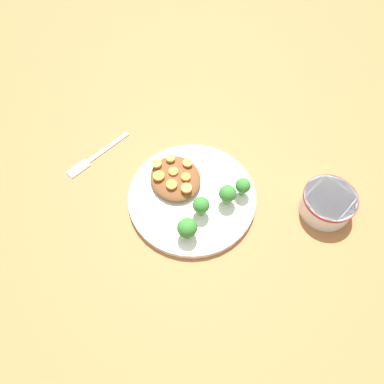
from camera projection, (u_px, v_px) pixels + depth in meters
ground_plane at (192, 199)px, 0.82m from camera, size 4.00×4.00×0.00m
plate at (192, 197)px, 0.82m from camera, size 0.28×0.28×0.02m
dip_bowl at (328, 203)px, 0.79m from camera, size 0.11×0.11×0.05m
stew_mound at (175, 178)px, 0.82m from camera, size 0.12×0.11×0.02m
broccoli_floret_0 at (228, 194)px, 0.78m from camera, size 0.04×0.04×0.05m
broccoli_floret_1 at (187, 228)px, 0.74m from camera, size 0.04×0.04×0.05m
broccoli_floret_2 at (243, 186)px, 0.79m from camera, size 0.03×0.03×0.05m
broccoli_floret_3 at (200, 206)px, 0.76m from camera, size 0.04×0.04×0.05m
carrot_slice_0 at (157, 164)px, 0.82m from camera, size 0.02×0.02×0.01m
carrot_slice_1 at (159, 176)px, 0.80m from camera, size 0.02×0.02×0.01m
carrot_slice_2 at (187, 163)px, 0.82m from camera, size 0.02×0.02×0.01m
carrot_slice_3 at (173, 171)px, 0.81m from camera, size 0.02×0.02×0.01m
carrot_slice_4 at (171, 159)px, 0.83m from camera, size 0.02×0.02×0.01m
carrot_slice_5 at (172, 184)px, 0.79m from camera, size 0.02×0.02×0.01m
carrot_slice_6 at (187, 176)px, 0.80m from camera, size 0.02×0.02×0.01m
carrot_slice_7 at (186, 188)px, 0.79m from camera, size 0.02×0.02×0.01m
fork at (93, 158)px, 0.88m from camera, size 0.08×0.17×0.01m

